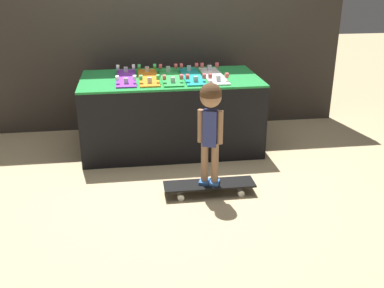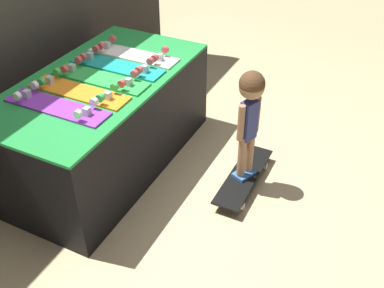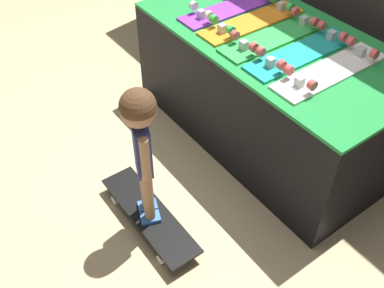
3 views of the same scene
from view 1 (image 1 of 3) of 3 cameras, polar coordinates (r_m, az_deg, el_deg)
name	(u,v)px [view 1 (image 1 of 3)]	position (r m, az deg, el deg)	size (l,w,h in m)	color
ground_plane	(178,170)	(4.12, -1.84, -3.30)	(16.00, 16.00, 0.00)	tan
back_wall	(163,28)	(5.05, -3.67, 14.51)	(4.02, 0.10, 2.22)	#332D28
display_rack	(171,113)	(4.52, -2.71, 3.95)	(1.73, 0.90, 0.73)	black
skateboard_purple_on_rack	(126,77)	(4.40, -8.37, 8.40)	(0.19, 0.72, 0.09)	purple
skateboard_orange_on_rack	(148,77)	(4.40, -5.57, 8.51)	(0.19, 0.72, 0.09)	orange
skateboard_green_on_rack	(170,76)	(4.39, -2.76, 8.58)	(0.19, 0.72, 0.09)	green
skateboard_teal_on_rack	(192,76)	(4.42, 0.02, 8.68)	(0.19, 0.72, 0.09)	teal
skateboard_white_on_rack	(214,75)	(4.45, 2.77, 8.75)	(0.19, 0.72, 0.09)	white
skateboard_on_floor	(209,185)	(3.68, 2.21, -5.25)	(0.74, 0.20, 0.09)	black
child	(210,115)	(3.45, 2.36, 3.70)	(0.19, 0.17, 0.84)	#3870C6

